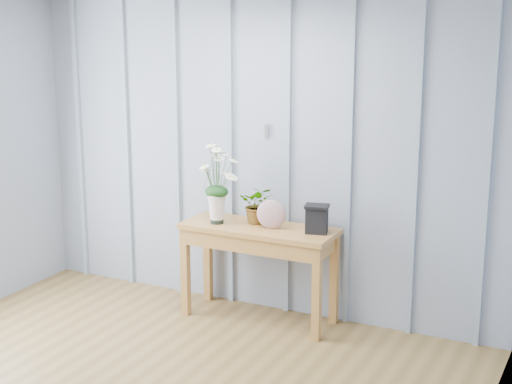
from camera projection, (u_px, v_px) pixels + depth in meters
The scene contains 6 objects.
room_shell at pixel (164, 73), 4.80m from camera, with size 4.00×4.50×2.50m.
sideboard at pixel (259, 241), 6.01m from camera, with size 1.20×0.45×0.75m.
daisy_vase at pixel (216, 172), 5.97m from camera, with size 0.46×0.35×0.65m.
spider_plant at pixel (258, 204), 6.03m from camera, with size 0.27×0.23×0.30m, color #103714.
felt_disc_vessel at pixel (271, 214), 5.88m from camera, with size 0.23×0.06×0.23m, color #823E55.
carved_box at pixel (317, 219), 5.78m from camera, with size 0.20×0.17×0.21m.
Camera 1 is at (2.64, -3.18, 2.40)m, focal length 55.00 mm.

